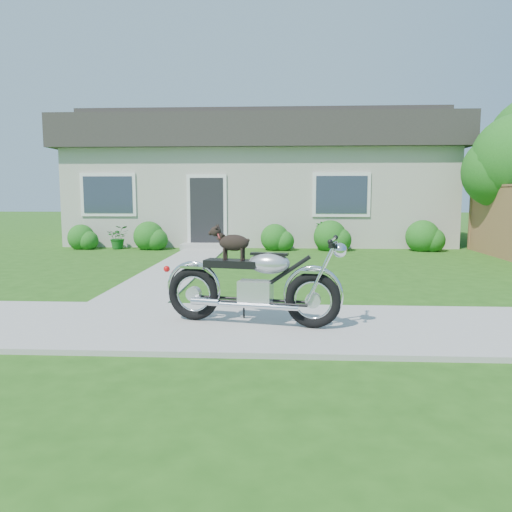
{
  "coord_description": "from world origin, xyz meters",
  "views": [
    {
      "loc": [
        0.79,
        -5.93,
        1.61
      ],
      "look_at": [
        0.41,
        1.0,
        0.75
      ],
      "focal_mm": 35.0,
      "sensor_mm": 36.0,
      "label": 1
    }
  ],
  "objects": [
    {
      "name": "ground",
      "position": [
        0.0,
        0.0,
        0.0
      ],
      "size": [
        80.0,
        80.0,
        0.0
      ],
      "primitive_type": "plane",
      "color": "#235114",
      "rests_on": "ground"
    },
    {
      "name": "potted_plant_left",
      "position": [
        -4.09,
        8.55,
        0.35
      ],
      "size": [
        0.77,
        0.72,
        0.7
      ],
      "primitive_type": "imported",
      "rotation": [
        0.0,
        0.0,
        0.33
      ],
      "color": "#185C1B",
      "rests_on": "ground"
    },
    {
      "name": "potted_plant_right",
      "position": [
        1.97,
        8.55,
        0.42
      ],
      "size": [
        0.5,
        0.5,
        0.84
      ],
      "primitive_type": "imported",
      "rotation": [
        0.0,
        0.0,
        3.08
      ],
      "color": "#1E6E21",
      "rests_on": "ground"
    },
    {
      "name": "walkway",
      "position": [
        -1.5,
        5.0,
        0.01
      ],
      "size": [
        1.2,
        8.0,
        0.03
      ],
      "primitive_type": "cube",
      "color": "#9E9B93",
      "rests_on": "ground"
    },
    {
      "name": "sidewalk",
      "position": [
        0.0,
        0.0,
        0.02
      ],
      "size": [
        24.0,
        2.2,
        0.04
      ],
      "primitive_type": "cube",
      "color": "#9E9B93",
      "rests_on": "ground"
    },
    {
      "name": "shrub_row",
      "position": [
        0.44,
        8.5,
        0.38
      ],
      "size": [
        10.84,
        0.96,
        0.96
      ],
      "color": "#1F5F19",
      "rests_on": "ground"
    },
    {
      "name": "house",
      "position": [
        -0.0,
        11.99,
        2.16
      ],
      "size": [
        12.6,
        7.03,
        4.5
      ],
      "color": "#BCB7AA",
      "rests_on": "ground"
    },
    {
      "name": "motorcycle_with_dog",
      "position": [
        0.45,
        -0.02,
        0.56
      ],
      "size": [
        2.2,
        0.77,
        1.18
      ],
      "rotation": [
        0.0,
        0.0,
        -0.2
      ],
      "color": "black",
      "rests_on": "sidewalk"
    }
  ]
}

